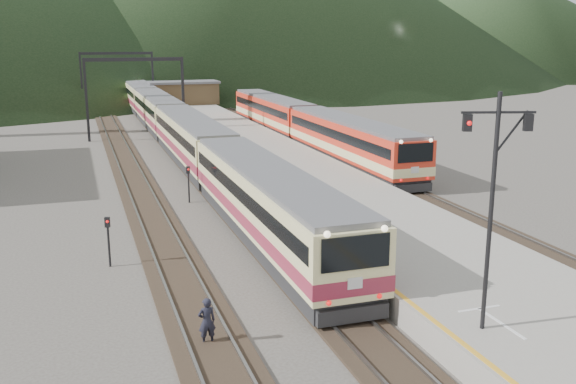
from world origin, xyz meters
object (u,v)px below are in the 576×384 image
object	(u,v)px
main_train	(172,122)
worker	(207,321)
signal_mast	(493,189)
second_train	(305,124)

from	to	relation	value
main_train	worker	xyz separation A→B (m)	(-5.04, -41.32, -1.28)
main_train	signal_mast	xyz separation A→B (m)	(3.01, -44.93, 3.39)
worker	second_train	bearing A→B (deg)	-119.33
second_train	worker	bearing A→B (deg)	-114.54
second_train	worker	xyz separation A→B (m)	(-16.54, -36.23, -1.24)
signal_mast	worker	xyz separation A→B (m)	(-8.05, 3.61, -4.67)
signal_mast	worker	distance (m)	9.98
main_train	second_train	xyz separation A→B (m)	(11.50, -5.09, -0.04)
second_train	worker	size ratio (longest dim) A/B	24.95
main_train	signal_mast	distance (m)	45.16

